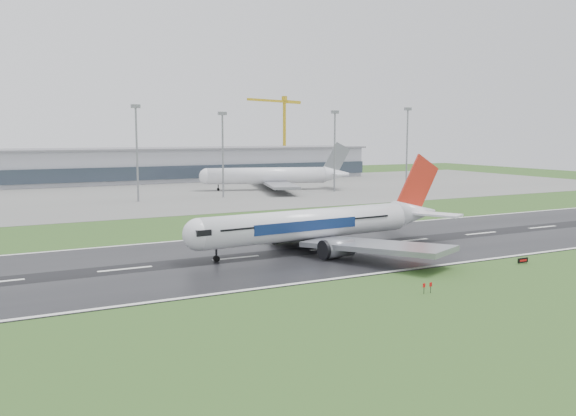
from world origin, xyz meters
TOP-DOWN VIEW (x-y plane):
  - ground at (0.00, 0.00)m, footprint 520.00×520.00m
  - runway at (0.00, 0.00)m, footprint 400.00×45.00m
  - apron at (0.00, 125.00)m, footprint 400.00×130.00m
  - terminal at (0.00, 185.00)m, footprint 240.00×36.00m
  - main_airliner at (-0.98, 0.36)m, footprint 62.71×60.11m
  - parked_airliner at (44.55, 118.38)m, footprint 76.41×73.50m
  - tower_crane at (90.85, 200.00)m, footprint 40.76×19.61m
  - runway_sign at (23.03, -27.07)m, footprint 2.30×0.80m
  - floodmast_2 at (-14.12, 100.00)m, footprint 0.64×0.64m
  - floodmast_3 at (16.05, 100.00)m, footprint 0.64×0.64m
  - floodmast_4 at (62.15, 100.00)m, footprint 0.64×0.64m
  - floodmast_5 at (97.10, 100.00)m, footprint 0.64×0.64m

SIDE VIEW (x-z plane):
  - ground at x=0.00m, z-range 0.00..0.00m
  - apron at x=0.00m, z-range 0.00..0.08m
  - runway at x=0.00m, z-range 0.00..0.10m
  - runway_sign at x=23.03m, z-range 0.00..1.04m
  - terminal at x=0.00m, z-range 0.00..15.00m
  - main_airliner at x=-0.98m, z-range 0.10..17.46m
  - parked_airliner at x=44.55m, z-range 0.08..18.39m
  - floodmast_3 at x=16.05m, z-range 0.00..28.97m
  - floodmast_4 at x=62.15m, z-range 0.00..30.18m
  - floodmast_2 at x=-14.12m, z-range 0.00..30.86m
  - floodmast_5 at x=97.10m, z-range 0.00..31.97m
  - tower_crane at x=90.85m, z-range 0.00..43.01m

